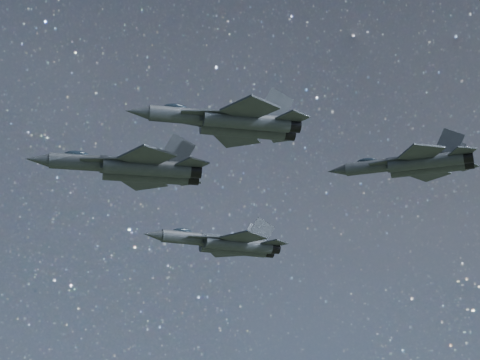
{
  "coord_description": "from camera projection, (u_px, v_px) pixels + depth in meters",
  "views": [
    {
      "loc": [
        -9.51,
        -84.19,
        119.79
      ],
      "look_at": [
        -4.03,
        -1.85,
        150.16
      ],
      "focal_mm": 60.0,
      "sensor_mm": 36.0,
      "label": 1
    }
  ],
  "objects": [
    {
      "name": "jet_left",
      "position": [
        225.0,
        243.0,
        103.26
      ],
      "size": [
        18.75,
        12.71,
        4.72
      ],
      "rotation": [
        0.0,
        0.0,
        0.27
      ],
      "color": "#2B3136"
    },
    {
      "name": "jet_lead",
      "position": [
        132.0,
        168.0,
        84.85
      ],
      "size": [
        19.26,
        13.47,
        4.85
      ],
      "rotation": [
        0.0,
        0.0,
        0.11
      ],
      "color": "#2B3136"
    },
    {
      "name": "jet_slot",
      "position": [
        414.0,
        164.0,
        84.0
      ],
      "size": [
        15.84,
        10.48,
        4.05
      ],
      "rotation": [
        0.0,
        0.0,
        -0.38
      ],
      "color": "#2B3136"
    },
    {
      "name": "jet_right",
      "position": [
        231.0,
        122.0,
        80.33
      ],
      "size": [
        18.35,
        12.78,
        4.61
      ],
      "rotation": [
        0.0,
        0.0,
        0.13
      ],
      "color": "#2B3136"
    }
  ]
}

